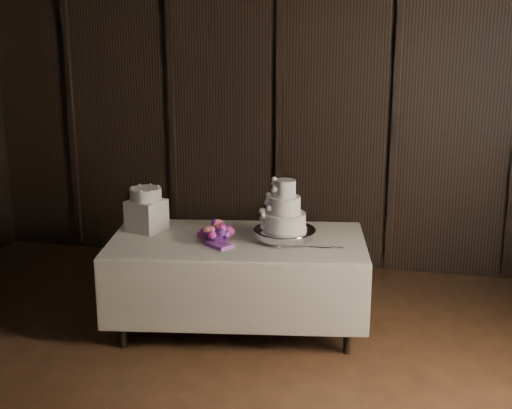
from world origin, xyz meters
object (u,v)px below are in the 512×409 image
object	(u,v)px
wedding_cake	(281,210)
small_cake	(146,194)
display_table	(238,280)
cake_stand	(285,235)
box_pedestal	(147,215)
bouquet	(216,233)

from	to	relation	value
wedding_cake	small_cake	size ratio (longest dim) A/B	1.55
display_table	small_cake	world-z (taller)	small_cake
cake_stand	box_pedestal	bearing A→B (deg)	178.76
wedding_cake	bouquet	xyz separation A→B (m)	(-0.48, -0.13, -0.17)
bouquet	small_cake	distance (m)	0.70
bouquet	box_pedestal	bearing A→B (deg)	164.96
bouquet	box_pedestal	xyz separation A→B (m)	(-0.63, 0.17, 0.05)
bouquet	small_cake	bearing A→B (deg)	164.96
small_cake	box_pedestal	bearing A→B (deg)	0.00
cake_stand	box_pedestal	xyz separation A→B (m)	(-1.14, 0.02, 0.08)
wedding_cake	bouquet	size ratio (longest dim) A/B	0.94
display_table	bouquet	xyz separation A→B (m)	(-0.14, -0.09, 0.41)
cake_stand	wedding_cake	xyz separation A→B (m)	(-0.03, -0.02, 0.20)
cake_stand	wedding_cake	world-z (taller)	wedding_cake
display_table	bouquet	bearing A→B (deg)	-155.48
cake_stand	box_pedestal	size ratio (longest dim) A/B	1.86
wedding_cake	small_cake	bearing A→B (deg)	164.73
bouquet	display_table	bearing A→B (deg)	33.83
cake_stand	small_cake	distance (m)	1.17
cake_stand	bouquet	distance (m)	0.53
cake_stand	small_cake	size ratio (longest dim) A/B	1.91
display_table	cake_stand	world-z (taller)	cake_stand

